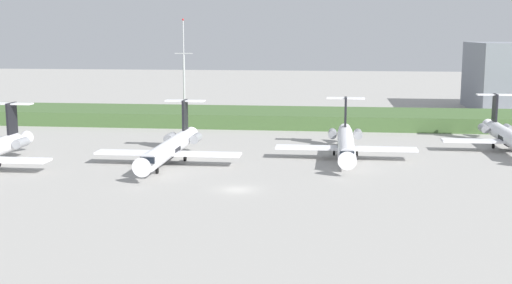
# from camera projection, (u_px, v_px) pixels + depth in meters

# --- Properties ---
(ground_plane) EXTENTS (500.00, 500.00, 0.00)m
(ground_plane) POSITION_uv_depth(u_px,v_px,m) (263.00, 150.00, 115.37)
(ground_plane) COLOR #9E9B96
(grass_berm) EXTENTS (320.00, 20.00, 3.08)m
(grass_berm) POSITION_uv_depth(u_px,v_px,m) (279.00, 117.00, 147.84)
(grass_berm) COLOR #426033
(grass_berm) RESTS_ON ground
(regional_jet_second) EXTENTS (22.81, 31.00, 9.00)m
(regional_jet_second) POSITION_uv_depth(u_px,v_px,m) (170.00, 147.00, 103.36)
(regional_jet_second) COLOR white
(regional_jet_second) RESTS_ON ground
(regional_jet_third) EXTENTS (22.81, 31.00, 9.00)m
(regional_jet_third) POSITION_uv_depth(u_px,v_px,m) (346.00, 142.00, 107.89)
(regional_jet_third) COLOR white
(regional_jet_third) RESTS_ON ground
(regional_jet_fourth) EXTENTS (22.81, 31.00, 9.00)m
(regional_jet_fourth) POSITION_uv_depth(u_px,v_px,m) (508.00, 136.00, 114.47)
(regional_jet_fourth) COLOR white
(regional_jet_fourth) RESTS_ON ground
(antenna_mast) EXTENTS (4.40, 0.50, 23.74)m
(antenna_mast) POSITION_uv_depth(u_px,v_px,m) (184.00, 77.00, 158.49)
(antenna_mast) COLOR #B2B2B7
(antenna_mast) RESTS_ON ground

